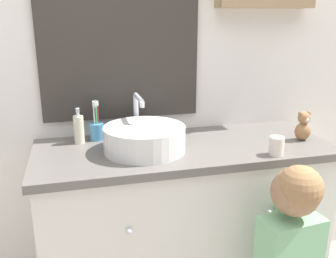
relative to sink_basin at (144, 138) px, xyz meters
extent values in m
cube|color=silver|center=(0.19, 0.31, 0.35)|extent=(3.20, 0.06, 2.50)
cube|color=#332D28|center=(-0.06, 0.27, 0.54)|extent=(0.75, 0.02, 1.03)
cube|color=#B2C1CC|center=(-0.06, 0.26, 0.54)|extent=(0.69, 0.01, 0.97)
cube|color=silver|center=(0.19, 0.02, -0.50)|extent=(1.29, 0.49, 0.81)
cube|color=#605B56|center=(0.19, 0.02, -0.08)|extent=(1.33, 0.53, 0.03)
sphere|color=silver|center=(-0.11, -0.24, -0.30)|extent=(0.02, 0.02, 0.02)
sphere|color=silver|center=(0.48, -0.24, -0.30)|extent=(0.02, 0.02, 0.02)
cylinder|color=silver|center=(0.00, 0.00, 0.00)|extent=(0.35, 0.35, 0.11)
cylinder|color=silver|center=(0.00, 0.00, 0.05)|extent=(0.29, 0.29, 0.01)
cylinder|color=silver|center=(0.00, 0.20, 0.05)|extent=(0.02, 0.02, 0.21)
cylinder|color=silver|center=(0.00, 0.12, 0.15)|extent=(0.02, 0.16, 0.02)
cylinder|color=silver|center=(0.00, 0.04, 0.14)|extent=(0.02, 0.02, 0.02)
sphere|color=white|center=(0.10, 0.20, -0.02)|extent=(0.05, 0.05, 0.05)
cylinder|color=#4C93C6|center=(-0.19, 0.20, -0.02)|extent=(0.07, 0.07, 0.08)
cylinder|color=#D6423D|center=(-0.18, 0.20, 0.04)|extent=(0.01, 0.01, 0.17)
cube|color=white|center=(-0.18, 0.20, 0.12)|extent=(0.01, 0.02, 0.02)
cylinder|color=#3884DB|center=(-0.19, 0.22, 0.04)|extent=(0.01, 0.01, 0.17)
cube|color=white|center=(-0.19, 0.22, 0.12)|extent=(0.01, 0.02, 0.02)
cylinder|color=orange|center=(-0.20, 0.21, 0.03)|extent=(0.01, 0.01, 0.16)
cube|color=white|center=(-0.20, 0.21, 0.10)|extent=(0.01, 0.02, 0.02)
cylinder|color=white|center=(-0.20, 0.20, 0.04)|extent=(0.01, 0.01, 0.18)
cube|color=white|center=(-0.20, 0.20, 0.12)|extent=(0.01, 0.02, 0.02)
cylinder|color=#47B26B|center=(-0.19, 0.19, 0.04)|extent=(0.01, 0.01, 0.17)
cube|color=white|center=(-0.19, 0.19, 0.11)|extent=(0.01, 0.02, 0.02)
cylinder|color=beige|center=(-0.27, 0.17, 0.01)|extent=(0.05, 0.05, 0.13)
cylinder|color=silver|center=(-0.27, 0.17, 0.08)|extent=(0.01, 0.01, 0.02)
cube|color=silver|center=(-0.27, 0.17, 0.10)|extent=(0.02, 0.03, 0.02)
cube|color=#7FBC89|center=(0.48, -0.42, -0.40)|extent=(0.25, 0.16, 0.35)
sphere|color=#997051|center=(0.48, -0.42, -0.11)|extent=(0.18, 0.18, 0.18)
sphere|color=#997047|center=(0.48, -0.44, -0.09)|extent=(0.17, 0.17, 0.17)
cylinder|color=#7FBC89|center=(0.54, -0.22, -0.28)|extent=(0.08, 0.27, 0.05)
cylinder|color=#8E56B7|center=(0.52, -0.09, -0.24)|extent=(0.01, 0.05, 0.12)
ellipsoid|color=#9E7047|center=(0.75, -0.04, -0.02)|extent=(0.08, 0.06, 0.08)
sphere|color=#9E7047|center=(0.75, -0.04, 0.05)|extent=(0.06, 0.06, 0.06)
sphere|color=#9E7047|center=(0.72, -0.04, 0.07)|extent=(0.02, 0.02, 0.02)
sphere|color=#9E7047|center=(0.77, -0.04, 0.07)|extent=(0.02, 0.02, 0.02)
sphere|color=silver|center=(0.75, -0.07, 0.05)|extent=(0.02, 0.02, 0.02)
cylinder|color=silver|center=(0.52, -0.19, -0.02)|extent=(0.06, 0.06, 0.08)
camera|label=1|loc=(-0.28, -1.51, 0.50)|focal=40.00mm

